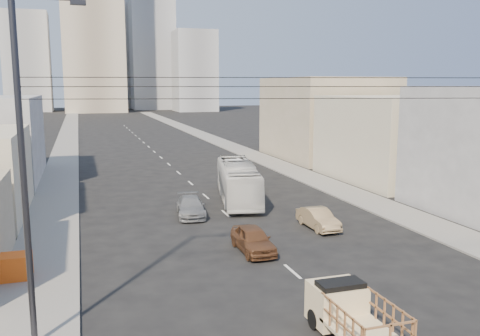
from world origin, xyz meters
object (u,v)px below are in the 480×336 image
sedan_tan (318,219)px  sedan_grey (191,207)px  sedan_brown (253,239)px  crate_stack (11,267)px  flatbed_pickup (352,312)px  streetlamp_left (26,165)px  city_bus (238,181)px

sedan_tan → sedan_grey: bearing=140.4°
sedan_brown → crate_stack: sedan_brown is taller
flatbed_pickup → streetlamp_left: (-10.65, 2.94, 5.34)m
crate_stack → streetlamp_left: bearing=-76.8°
streetlamp_left → crate_stack: 9.06m
city_bus → streetlamp_left: (-13.47, -19.69, 4.89)m
flatbed_pickup → city_bus: city_bus is taller
sedan_brown → streetlamp_left: bearing=-144.8°
flatbed_pickup → sedan_brown: flatbed_pickup is taller
sedan_grey → crate_stack: size_ratio=2.53×
streetlamp_left → crate_stack: streetlamp_left is taller
sedan_brown → crate_stack: (-12.12, -0.61, -0.01)m
sedan_grey → city_bus: bearing=45.3°
flatbed_pickup → sedan_brown: size_ratio=1.07×
sedan_grey → streetlamp_left: bearing=-111.2°
sedan_brown → sedan_grey: bearing=100.5°
sedan_brown → sedan_grey: sedan_brown is taller
sedan_grey → sedan_tan: bearing=-30.7°
city_bus → sedan_grey: 5.85m
flatbed_pickup → sedan_tan: (5.33, 13.49, -0.45)m
flatbed_pickup → crate_stack: size_ratio=2.45×
sedan_grey → streetlamp_left: 19.31m
city_bus → streetlamp_left: size_ratio=0.92×
city_bus → sedan_brown: city_bus is taller
flatbed_pickup → streetlamp_left: size_ratio=0.37×
crate_stack → city_bus: bearing=40.5°
sedan_grey → streetlamp_left: (-8.89, -16.14, 5.78)m
sedan_tan → crate_stack: sedan_tan is taller
sedan_brown → crate_stack: bearing=-177.1°
sedan_brown → streetlamp_left: streetlamp_left is taller
city_bus → sedan_tan: bearing=-63.1°
city_bus → sedan_tan: city_bus is taller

